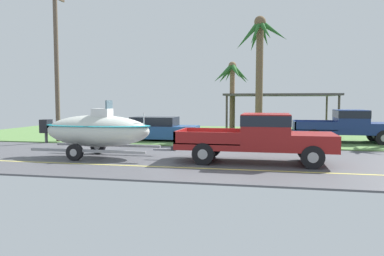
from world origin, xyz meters
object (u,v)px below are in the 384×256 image
palm_tree_near_left (260,52)px  utility_pole (57,62)px  pickup_truck_towing (265,135)px  parked_pickup_background (350,125)px  boat_on_trailer (97,131)px  parked_sedan_near (158,129)px  carport_awning (280,96)px  palm_tree_mid (232,80)px

palm_tree_near_left → utility_pole: (-10.80, -4.29, -0.83)m
palm_tree_near_left → pickup_truck_towing: bearing=-86.8°
parked_pickup_background → palm_tree_near_left: size_ratio=0.74×
boat_on_trailer → parked_sedan_near: bearing=84.1°
pickup_truck_towing → parked_sedan_near: pickup_truck_towing is taller
parked_sedan_near → utility_pole: 6.63m
parked_sedan_near → carport_awning: (6.93, 7.06, 1.97)m
boat_on_trailer → utility_pole: bearing=134.6°
parked_pickup_background → pickup_truck_towing: bearing=-120.8°
pickup_truck_towing → palm_tree_near_left: 9.89m
parked_pickup_background → carport_awning: carport_awning is taller
carport_awning → palm_tree_near_left: (-1.37, -4.41, 2.58)m
pickup_truck_towing → boat_on_trailer: boat_on_trailer is taller
parked_sedan_near → palm_tree_near_left: palm_tree_near_left is taller
pickup_truck_towing → boat_on_trailer: (-6.71, 0.00, 0.06)m
parked_sedan_near → utility_pole: (-5.23, -1.65, 3.72)m
pickup_truck_towing → parked_sedan_near: bearing=133.9°
pickup_truck_towing → boat_on_trailer: size_ratio=1.03×
pickup_truck_towing → parked_pickup_background: size_ratio=1.10×
carport_awning → palm_tree_mid: size_ratio=1.49×
parked_pickup_background → palm_tree_mid: size_ratio=1.08×
pickup_truck_towing → carport_awning: size_ratio=0.79×
carport_awning → parked_sedan_near: bearing=-134.5°
palm_tree_mid → pickup_truck_towing: bearing=-79.0°
parked_pickup_background → utility_pole: utility_pole is taller
parked_sedan_near → utility_pole: utility_pole is taller
palm_tree_mid → boat_on_trailer: bearing=-108.4°
pickup_truck_towing → palm_tree_near_left: (-0.50, 8.94, 4.20)m
pickup_truck_towing → palm_tree_near_left: palm_tree_near_left is taller
parked_pickup_background → carport_awning: bearing=120.4°
carport_awning → palm_tree_near_left: palm_tree_near_left is taller
utility_pole → carport_awning: bearing=35.6°
parked_sedan_near → pickup_truck_towing: bearing=-46.1°
parked_pickup_background → palm_tree_near_left: palm_tree_near_left is taller
boat_on_trailer → palm_tree_mid: bearing=71.6°
parked_pickup_background → parked_sedan_near: 10.51m
boat_on_trailer → palm_tree_near_left: palm_tree_near_left is taller
parked_pickup_background → palm_tree_mid: palm_tree_mid is taller
palm_tree_mid → carport_awning: bearing=10.4°
boat_on_trailer → palm_tree_near_left: bearing=55.2°
parked_pickup_background → palm_tree_mid: bearing=142.0°
parked_pickup_background → carport_awning: 7.13m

